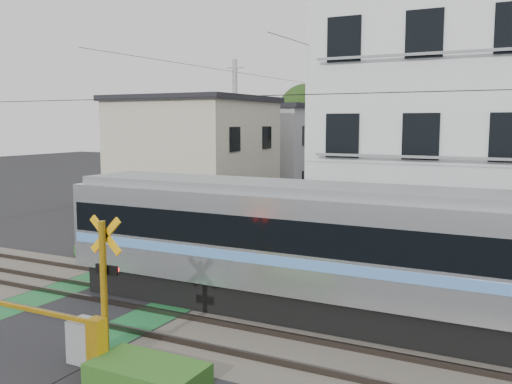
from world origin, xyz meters
The scene contains 11 objects.
ground centered at (0.00, 0.00, 0.00)m, with size 120.00×120.00×0.00m, color black.
track_bed centered at (0.00, 0.00, 0.04)m, with size 120.00×120.00×0.14m.
crossing_signal_near centered at (2.59, -3.65, 0.71)m, with size 4.74×0.65×3.09m.
crossing_signal_far centered at (-2.59, 3.65, 0.71)m, with size 4.74×0.65×3.09m.
apartment_block centered at (8.50, 9.49, 4.66)m, with size 10.20×8.36×9.30m.
houses_row centered at (0.25, 25.92, 3.24)m, with size 22.07×31.35×6.80m.
tree_hill centered at (-0.50, 48.46, 5.54)m, with size 40.00×12.77×11.89m.
catenary centered at (6.00, 0.03, 3.70)m, with size 60.00×5.04×7.00m.
utility_poles centered at (-1.05, 23.01, 4.08)m, with size 7.90×42.00×8.00m.
pedestrian centered at (-0.26, 35.12, 0.76)m, with size 0.55×0.36×1.52m, color black.
weed_patches centered at (1.76, -0.09, 0.18)m, with size 10.25×8.80×0.40m.
Camera 1 is at (10.75, -11.97, 4.92)m, focal length 40.00 mm.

